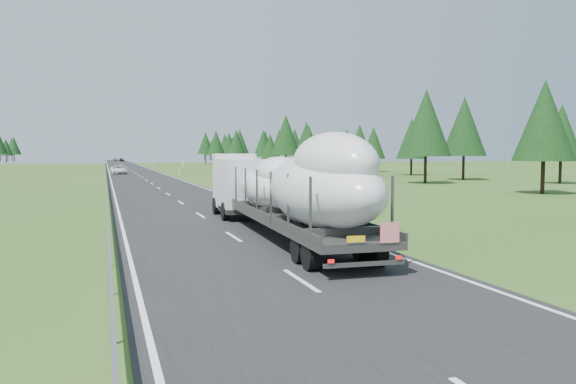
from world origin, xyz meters
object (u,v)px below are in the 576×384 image
object	(u,v)px
distant_car_dark	(121,160)
boat_truck	(286,186)
distant_van	(119,170)
distant_car_blue	(115,160)
highway_sign	(183,164)

from	to	relation	value
distant_car_dark	boat_truck	bearing A→B (deg)	-92.92
distant_van	distant_car_blue	bearing A→B (deg)	84.66
distant_van	distant_car_blue	world-z (taller)	distant_car_blue
highway_sign	distant_car_blue	bearing A→B (deg)	92.77
boat_truck	distant_car_blue	bearing A→B (deg)	90.71
highway_sign	distant_van	distance (m)	12.88
highway_sign	distant_car_dark	distance (m)	159.04
distant_van	distant_car_dark	distance (m)	151.28
distant_car_dark	distant_car_blue	xyz separation A→B (m)	(-2.50, 7.15, 0.02)
distant_van	distant_car_dark	bearing A→B (deg)	83.68
distant_van	distant_car_blue	distance (m)	158.37
distant_car_dark	distant_car_blue	size ratio (longest dim) A/B	0.94
highway_sign	distant_car_dark	xyz separation A→B (m)	(-5.53, 158.94, -1.05)
distant_car_dark	highway_sign	bearing A→B (deg)	-91.04
boat_truck	distant_car_dark	size ratio (longest dim) A/B	4.52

